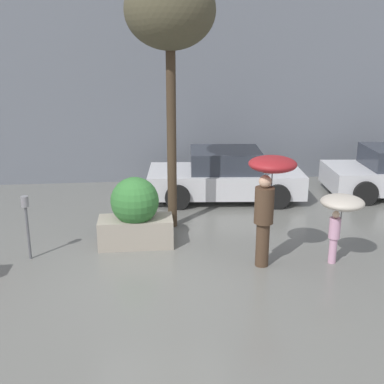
{
  "coord_description": "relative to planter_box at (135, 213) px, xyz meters",
  "views": [
    {
      "loc": [
        -0.18,
        -7.75,
        3.88
      ],
      "look_at": [
        0.75,
        1.6,
        1.05
      ],
      "focal_mm": 45.0,
      "sensor_mm": 36.0,
      "label": 1
    }
  ],
  "objects": [
    {
      "name": "planter_box",
      "position": [
        0.0,
        0.0,
        0.0
      ],
      "size": [
        1.49,
        0.97,
        1.43
      ],
      "color": "#9E9384",
      "rests_on": "ground"
    },
    {
      "name": "person_adult",
      "position": [
        2.41,
        -1.15,
        0.82
      ],
      "size": [
        0.86,
        0.86,
        2.05
      ],
      "rotation": [
        0.0,
        0.0,
        0.49
      ],
      "color": "#473323",
      "rests_on": "ground"
    },
    {
      "name": "building_facade",
      "position": [
        0.42,
        5.06,
        2.31
      ],
      "size": [
        18.0,
        0.3,
        6.0
      ],
      "color": "slate",
      "rests_on": "ground"
    },
    {
      "name": "street_tree",
      "position": [
        0.81,
        1.04,
        3.83
      ],
      "size": [
        1.85,
        1.85,
        5.38
      ],
      "color": "#423323",
      "rests_on": "ground"
    },
    {
      "name": "parked_car_near",
      "position": [
        2.32,
        3.0,
        -0.08
      ],
      "size": [
        4.16,
        2.28,
        1.32
      ],
      "rotation": [
        0.0,
        0.0,
        1.49
      ],
      "color": "silver",
      "rests_on": "ground"
    },
    {
      "name": "ground_plane",
      "position": [
        0.42,
        -1.44,
        -0.69
      ],
      "size": [
        40.0,
        40.0,
        0.0
      ],
      "primitive_type": "plane",
      "color": "slate"
    },
    {
      "name": "person_child",
      "position": [
        3.74,
        -1.25,
        0.41
      ],
      "size": [
        0.78,
        0.78,
        1.33
      ],
      "rotation": [
        0.0,
        0.0,
        -0.56
      ],
      "color": "#D199B7",
      "rests_on": "ground"
    },
    {
      "name": "parking_meter",
      "position": [
        -2.01,
        -0.47,
        0.21
      ],
      "size": [
        0.14,
        0.14,
        1.25
      ],
      "color": "#595B60",
      "rests_on": "ground"
    }
  ]
}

